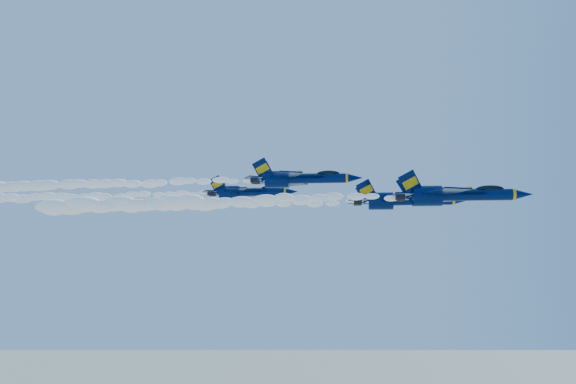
# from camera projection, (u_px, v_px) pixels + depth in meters

# --- Properties ---
(jet_lead) EXTENTS (16.26, 13.34, 6.04)m
(jet_lead) POSITION_uv_depth(u_px,v_px,m) (454.00, 195.00, 67.61)
(jet_lead) COLOR #000E39
(smoke_trail_jet_lead) EXTENTS (45.14, 2.07, 1.87)m
(smoke_trail_jet_lead) POSITION_uv_depth(u_px,v_px,m) (214.00, 201.00, 70.40)
(smoke_trail_jet_lead) COLOR white
(jet_second) EXTENTS (15.77, 12.94, 5.86)m
(jet_second) POSITION_uv_depth(u_px,v_px,m) (404.00, 200.00, 77.52)
(jet_second) COLOR #000E39
(smoke_trail_jet_second) EXTENTS (45.14, 2.01, 1.81)m
(smoke_trail_jet_second) POSITION_uv_depth(u_px,v_px,m) (196.00, 206.00, 80.29)
(smoke_trail_jet_second) COLOR white
(jet_third) EXTENTS (17.12, 14.04, 6.36)m
(jet_third) POSITION_uv_depth(u_px,v_px,m) (299.00, 178.00, 85.92)
(jet_third) COLOR #000E39
(smoke_trail_jet_third) EXTENTS (45.14, 2.18, 1.96)m
(smoke_trail_jet_third) POSITION_uv_depth(u_px,v_px,m) (111.00, 184.00, 88.74)
(smoke_trail_jet_third) COLOR white
(jet_fourth) EXTENTS (15.74, 12.91, 5.85)m
(jet_fourth) POSITION_uv_depth(u_px,v_px,m) (247.00, 192.00, 97.70)
(jet_fourth) COLOR #000E39
(smoke_trail_jet_fourth) EXTENTS (45.14, 2.01, 1.81)m
(smoke_trail_jet_fourth) POSITION_uv_depth(u_px,v_px,m) (86.00, 197.00, 100.47)
(smoke_trail_jet_fourth) COLOR white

